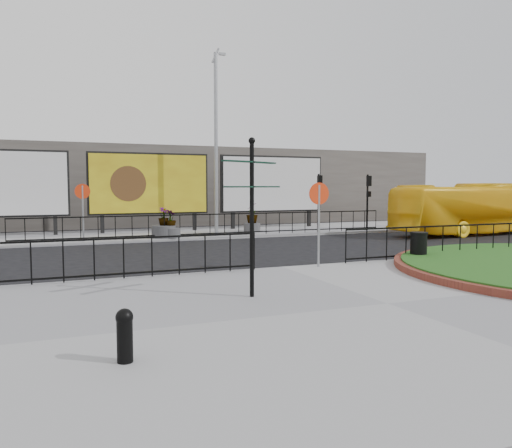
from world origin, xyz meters
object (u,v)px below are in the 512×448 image
fingerpost_sign (252,201)px  litter_bin (419,246)px  bus (474,209)px  lamp_post (216,140)px  billboard_mid (150,184)px  planter_a (164,228)px  planter_b (171,228)px  bollard (125,333)px  planter_c (252,220)px

fingerpost_sign → litter_bin: (6.80, 2.77, -1.58)m
bus → lamp_post: bearing=66.8°
lamp_post → fingerpost_sign: bearing=-104.8°
billboard_mid → planter_a: bearing=-90.0°
bus → planter_b: bearing=76.0°
bollard → planter_b: bearing=75.3°
billboard_mid → bus: bearing=-23.4°
fingerpost_sign → planter_a: size_ratio=2.40×
billboard_mid → lamp_post: (3.01, -1.97, 2.23)m
billboard_mid → fingerpost_sign: (-0.80, -16.34, -0.44)m
bollard → planter_c: bearing=63.2°
fingerpost_sign → bus: 18.88m
fingerpost_sign → planter_a: fingerpost_sign is taller
bollard → planter_b: size_ratio=0.56×
billboard_mid → planter_a: billboard_mid is taller
lamp_post → planter_b: 5.29m
lamp_post → planter_b: size_ratio=7.09×
billboard_mid → fingerpost_sign: billboard_mid is taller
billboard_mid → bollard: (-3.86, -19.41, -2.08)m
bollard → billboard_mid: bearing=78.8°
bollard → planter_a: 16.47m
billboard_mid → bus: (15.39, -6.65, -1.28)m
lamp_post → planter_b: (-2.71, -1.60, -4.25)m
planter_b → planter_a: bearing=151.1°
billboard_mid → bus: size_ratio=0.65×
planter_a → lamp_post: bearing=25.5°
bus → planter_a: 15.74m
billboard_mid → fingerpost_sign: size_ratio=1.83×
lamp_post → bus: bearing=-20.7°
billboard_mid → litter_bin: billboard_mid is taller
lamp_post → planter_b: lamp_post is taller
bus → fingerpost_sign: bearing=118.5°
billboard_mid → fingerpost_sign: 16.37m
planter_c → planter_a: bearing=-164.4°
planter_b → planter_c: planter_c is taller
lamp_post → planter_a: (-3.01, -1.43, -4.27)m
lamp_post → planter_a: lamp_post is taller
fingerpost_sign → bus: size_ratio=0.36×
lamp_post → bollard: lamp_post is taller
bollard → litter_bin: (9.86, 5.84, 0.06)m
bollard → planter_c: planter_c is taller
fingerpost_sign → litter_bin: 7.51m
lamp_post → fingerpost_sign: (-3.81, -14.37, -2.66)m
planter_a → litter_bin: bearing=-59.4°
bus → planter_c: (-10.46, 4.61, -0.58)m
planter_a → planter_b: 0.34m
planter_a → planter_c: (4.92, 1.37, 0.18)m
bollard → bus: size_ratio=0.08×
billboard_mid → planter_b: (0.30, -3.57, -2.02)m
lamp_post → planter_c: (1.92, -0.06, -4.09)m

